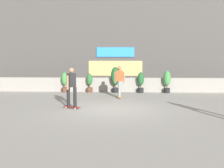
# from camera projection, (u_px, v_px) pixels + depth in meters

# --- Properties ---
(ground_plane) EXTENTS (48.00, 48.00, 0.00)m
(ground_plane) POSITION_uv_depth(u_px,v_px,m) (110.00, 109.00, 10.70)
(ground_plane) COLOR #9E9B96
(planter_wall) EXTENTS (18.00, 0.40, 0.90)m
(planter_wall) POSITION_uv_depth(u_px,v_px,m) (116.00, 85.00, 16.63)
(planter_wall) COLOR gray
(planter_wall) RESTS_ON ground
(building_backdrop) EXTENTS (20.00, 2.08, 6.50)m
(building_backdrop) POSITION_uv_depth(u_px,v_px,m) (118.00, 44.00, 20.35)
(building_backdrop) COLOR #4C4947
(building_backdrop) RESTS_ON ground
(potted_plant_0) EXTENTS (0.39, 0.39, 1.26)m
(potted_plant_0) POSITION_uv_depth(u_px,v_px,m) (65.00, 81.00, 16.33)
(potted_plant_0) COLOR brown
(potted_plant_0) RESTS_ON ground
(potted_plant_1) EXTENTS (0.36, 0.36, 1.19)m
(potted_plant_1) POSITION_uv_depth(u_px,v_px,m) (90.00, 82.00, 16.25)
(potted_plant_1) COLOR brown
(potted_plant_1) RESTS_ON ground
(potted_plant_2) EXTENTS (0.56, 0.56, 1.59)m
(potted_plant_2) POSITION_uv_depth(u_px,v_px,m) (115.00, 78.00, 16.14)
(potted_plant_2) COLOR black
(potted_plant_2) RESTS_ON ground
(potted_plant_3) EXTENTS (0.40, 0.40, 1.27)m
(potted_plant_3) POSITION_uv_depth(u_px,v_px,m) (141.00, 81.00, 16.08)
(potted_plant_3) COLOR black
(potted_plant_3) RESTS_ON ground
(potted_plant_4) EXTENTS (0.44, 0.44, 1.36)m
(potted_plant_4) POSITION_uv_depth(u_px,v_px,m) (167.00, 80.00, 15.99)
(potted_plant_4) COLOR black
(potted_plant_4) RESTS_ON ground
(skater_mid_plaza) EXTENTS (0.56, 0.81, 1.70)m
(skater_mid_plaza) POSITION_uv_depth(u_px,v_px,m) (119.00, 80.00, 13.89)
(skater_mid_plaza) COLOR #BF8C26
(skater_mid_plaza) RESTS_ON ground
(skater_far_left) EXTENTS (0.80, 0.57, 1.70)m
(skater_far_left) POSITION_uv_depth(u_px,v_px,m) (71.00, 86.00, 10.81)
(skater_far_left) COLOR maroon
(skater_far_left) RESTS_ON ground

